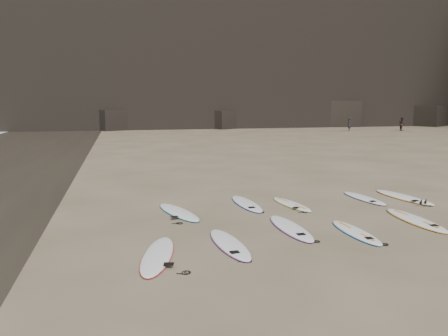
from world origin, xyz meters
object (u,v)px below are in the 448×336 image
object	(u,v)px
surfboard_2	(291,228)
surfboard_5	(179,212)
person_b	(402,124)
surfboard_0	(158,255)
surfboard_7	(291,204)
surfboard_1	(229,244)
surfboard_9	(404,197)
surfboard_4	(415,220)
surfboard_6	(247,203)
surfboard_8	(364,198)
surfboard_3	(356,232)
person_a	(349,124)

from	to	relation	value
surfboard_2	surfboard_5	world-z (taller)	same
surfboard_2	person_b	xyz separation A→B (m)	(28.56, 35.28, 0.76)
surfboard_0	surfboard_7	world-z (taller)	surfboard_0
surfboard_1	surfboard_2	world-z (taller)	surfboard_2
surfboard_0	surfboard_9	bearing A→B (deg)	37.17
person_b	surfboard_5	bearing A→B (deg)	143.85
surfboard_2	surfboard_4	bearing A→B (deg)	-2.15
surfboard_6	person_b	world-z (taller)	person_b
surfboard_1	surfboard_2	distance (m)	2.17
surfboard_1	person_b	bearing A→B (deg)	45.41
surfboard_2	surfboard_4	world-z (taller)	surfboard_4
surfboard_4	surfboard_8	world-z (taller)	surfboard_4
surfboard_1	surfboard_6	distance (m)	4.28
surfboard_2	person_b	distance (m)	45.39
surfboard_1	surfboard_3	size ratio (longest dim) A/B	1.09
surfboard_1	surfboard_6	xyz separation A→B (m)	(1.60, 3.97, 0.00)
surfboard_3	surfboard_8	world-z (taller)	same
surfboard_2	surfboard_1	bearing A→B (deg)	-155.42
surfboard_4	surfboard_5	bearing A→B (deg)	160.87
surfboard_5	surfboard_7	xyz separation A→B (m)	(3.85, 0.19, -0.01)
surfboard_0	surfboard_9	distance (m)	10.02
person_b	surfboard_0	bearing A→B (deg)	146.07
surfboard_1	person_a	size ratio (longest dim) A/B	1.55
surfboard_6	person_b	size ratio (longest dim) A/B	1.58
surfboard_9	surfboard_0	bearing A→B (deg)	-163.74
surfboard_0	person_a	distance (m)	45.42
surfboard_2	person_a	distance (m)	42.28
surfboard_0	surfboard_5	distance (m)	3.89
surfboard_2	surfboard_7	world-z (taller)	surfboard_2
surfboard_3	person_b	distance (m)	45.05
person_b	person_a	bearing A→B (deg)	90.32
surfboard_3	person_b	world-z (taller)	person_b
surfboard_2	surfboard_3	size ratio (longest dim) A/B	1.14
surfboard_8	person_b	world-z (taller)	person_b
surfboard_8	surfboard_9	xyz separation A→B (m)	(1.48, -0.19, 0.01)
surfboard_6	surfboard_9	bearing A→B (deg)	-6.66
surfboard_7	person_a	world-z (taller)	person_a
surfboard_0	surfboard_7	bearing A→B (deg)	52.88
surfboard_5	person_a	size ratio (longest dim) A/B	1.61
surfboard_0	person_b	bearing A→B (deg)	62.16
surfboard_2	surfboard_5	distance (m)	3.68
surfboard_2	surfboard_3	xyz separation A→B (m)	(1.53, -0.76, -0.01)
person_a	person_b	xyz separation A→B (m)	(6.55, -0.82, -0.01)
surfboard_2	surfboard_6	xyz separation A→B (m)	(-0.36, 3.04, -0.00)
surfboard_3	surfboard_5	world-z (taller)	surfboard_5
surfboard_0	surfboard_6	xyz separation A→B (m)	(3.37, 4.36, -0.00)
surfboard_9	surfboard_1	bearing A→B (deg)	-161.32
surfboard_1	surfboard_7	size ratio (longest dim) A/B	1.12
surfboard_7	surfboard_4	bearing A→B (deg)	-53.91
surfboard_5	person_a	xyz separation A→B (m)	(24.76, 33.66, 0.77)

